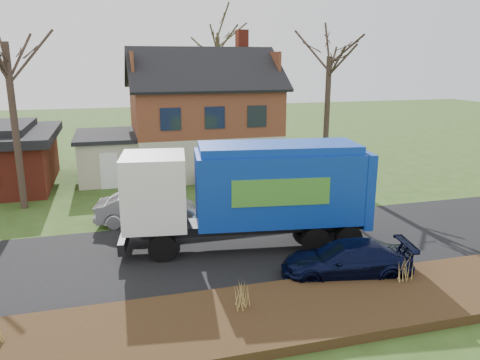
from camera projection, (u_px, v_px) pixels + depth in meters
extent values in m
plane|color=#2E4617|center=(223.00, 251.00, 18.43)|extent=(120.00, 120.00, 0.00)
cube|color=black|center=(223.00, 251.00, 18.42)|extent=(80.00, 7.00, 0.02)
cube|color=#301E10|center=(266.00, 316.00, 13.45)|extent=(80.00, 3.50, 0.30)
cube|color=beige|center=(203.00, 150.00, 31.67)|extent=(9.00, 7.50, 2.70)
cube|color=#5A3219|center=(202.00, 110.00, 30.98)|extent=(9.00, 7.50, 2.80)
cube|color=maroon|center=(242.00, 42.00, 31.60)|extent=(0.70, 0.90, 1.60)
cube|color=beige|center=(109.00, 158.00, 29.61)|extent=(3.50, 5.50, 2.60)
cube|color=black|center=(107.00, 135.00, 29.25)|extent=(3.90, 5.90, 0.24)
cylinder|color=black|center=(163.00, 248.00, 17.38)|extent=(1.11, 0.50, 1.07)
cylinder|color=black|center=(164.00, 228.00, 19.45)|extent=(1.11, 0.50, 1.07)
cylinder|color=black|center=(315.00, 240.00, 18.13)|extent=(1.11, 0.50, 1.07)
cylinder|color=black|center=(301.00, 221.00, 20.20)|extent=(1.11, 0.50, 1.07)
cylinder|color=black|center=(348.00, 238.00, 18.30)|extent=(1.11, 0.50, 1.07)
cylinder|color=black|center=(331.00, 220.00, 20.37)|extent=(1.11, 0.50, 1.07)
cube|color=black|center=(253.00, 225.00, 18.79)|extent=(8.91, 2.44, 0.36)
cube|color=white|center=(154.00, 190.00, 17.90)|extent=(2.69, 2.87, 2.77)
cube|color=black|center=(124.00, 187.00, 17.72)|extent=(0.39, 2.25, 0.92)
cube|color=black|center=(125.00, 238.00, 18.21)|extent=(0.61, 2.58, 0.46)
cube|color=#0C329A|center=(278.00, 186.00, 18.52)|extent=(6.76, 3.44, 2.77)
cube|color=#0C329A|center=(279.00, 148.00, 18.13)|extent=(6.41, 3.09, 0.31)
cube|color=#0C329A|center=(358.00, 185.00, 18.97)|extent=(0.72, 2.64, 2.98)
cube|color=#41892C|center=(281.00, 192.00, 17.22)|extent=(3.67, 0.55, 1.03)
cube|color=#41892C|center=(268.00, 176.00, 19.72)|extent=(3.67, 0.55, 1.03)
imported|color=#9FA1A7|center=(146.00, 208.00, 21.29)|extent=(4.71, 2.42, 1.48)
imported|color=black|center=(346.00, 260.00, 16.01)|extent=(4.73, 2.63, 1.30)
cylinder|color=#3C2C24|center=(15.00, 128.00, 22.72)|extent=(0.34, 0.34, 8.14)
cylinder|color=#382B21|center=(327.00, 118.00, 29.41)|extent=(0.34, 0.34, 7.52)
cylinder|color=#463C2A|center=(218.00, 93.00, 39.89)|extent=(0.35, 0.35, 9.17)
cone|color=#A28C47|center=(0.00, 324.00, 11.95)|extent=(0.04, 0.04, 0.90)
cone|color=tan|center=(241.00, 294.00, 13.51)|extent=(0.04, 0.04, 0.88)
cone|color=tan|center=(236.00, 295.00, 13.47)|extent=(0.04, 0.04, 0.88)
cone|color=tan|center=(246.00, 294.00, 13.54)|extent=(0.04, 0.04, 0.88)
cone|color=tan|center=(240.00, 292.00, 13.61)|extent=(0.04, 0.04, 0.88)
cone|color=tan|center=(242.00, 296.00, 13.40)|extent=(0.04, 0.04, 0.88)
cone|color=tan|center=(404.00, 268.00, 15.19)|extent=(0.04, 0.04, 0.87)
cone|color=tan|center=(400.00, 269.00, 15.15)|extent=(0.04, 0.04, 0.87)
cone|color=tan|center=(409.00, 268.00, 15.23)|extent=(0.04, 0.04, 0.87)
cone|color=tan|center=(402.00, 267.00, 15.30)|extent=(0.04, 0.04, 0.87)
cone|color=tan|center=(407.00, 270.00, 15.07)|extent=(0.04, 0.04, 0.87)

